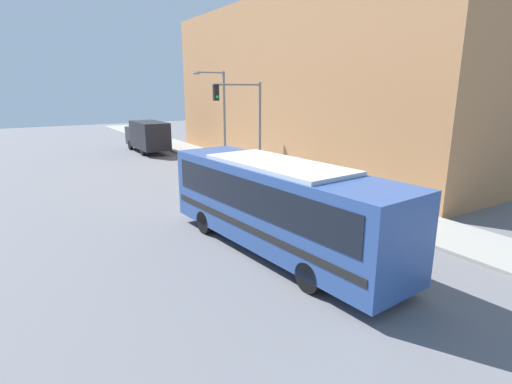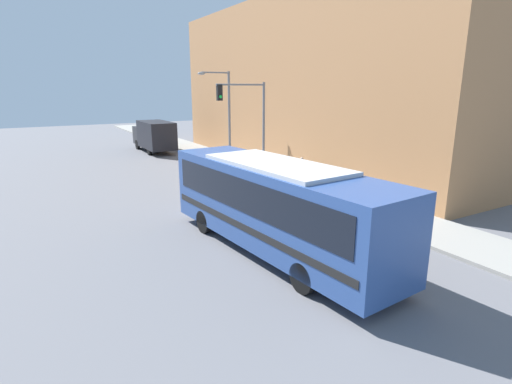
# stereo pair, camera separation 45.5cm
# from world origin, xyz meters

# --- Properties ---
(ground_plane) EXTENTS (120.00, 120.00, 0.00)m
(ground_plane) POSITION_xyz_m (0.00, 0.00, 0.00)
(ground_plane) COLOR slate
(sidewalk) EXTENTS (3.18, 70.00, 0.14)m
(sidewalk) POSITION_xyz_m (6.09, 20.00, 0.07)
(sidewalk) COLOR gray
(sidewalk) RESTS_ON ground_plane
(building_facade) EXTENTS (6.00, 29.48, 11.96)m
(building_facade) POSITION_xyz_m (10.68, 15.74, 5.98)
(building_facade) COLOR #B27A4C
(building_facade) RESTS_ON ground_plane
(city_bus) EXTENTS (3.35, 10.50, 3.28)m
(city_bus) POSITION_xyz_m (-0.55, 2.06, 1.88)
(city_bus) COLOR #2D4C8C
(city_bus) RESTS_ON ground_plane
(delivery_truck) EXTENTS (2.26, 6.86, 2.81)m
(delivery_truck) POSITION_xyz_m (2.60, 27.25, 1.54)
(delivery_truck) COLOR black
(delivery_truck) RESTS_ON ground_plane
(fire_hydrant) EXTENTS (0.21, 0.29, 0.67)m
(fire_hydrant) POSITION_xyz_m (5.10, 5.11, 0.48)
(fire_hydrant) COLOR gold
(fire_hydrant) RESTS_ON sidewalk
(traffic_light_pole) EXTENTS (3.28, 0.35, 5.92)m
(traffic_light_pole) POSITION_xyz_m (4.20, 12.29, 4.17)
(traffic_light_pole) COLOR slate
(traffic_light_pole) RESTS_ON sidewalk
(parking_meter) EXTENTS (0.14, 0.14, 1.31)m
(parking_meter) POSITION_xyz_m (5.10, 9.82, 1.03)
(parking_meter) COLOR slate
(parking_meter) RESTS_ON sidewalk
(street_lamp) EXTENTS (2.46, 0.28, 6.72)m
(street_lamp) POSITION_xyz_m (5.02, 17.25, 4.16)
(street_lamp) COLOR slate
(street_lamp) RESTS_ON sidewalk
(pedestrian_near_corner) EXTENTS (0.34, 0.34, 1.67)m
(pedestrian_near_corner) POSITION_xyz_m (6.12, 9.40, 0.99)
(pedestrian_near_corner) COLOR #47382D
(pedestrian_near_corner) RESTS_ON sidewalk
(pedestrian_mid_block) EXTENTS (0.34, 0.34, 1.60)m
(pedestrian_mid_block) POSITION_xyz_m (5.79, 4.62, 0.95)
(pedestrian_mid_block) COLOR #47382D
(pedestrian_mid_block) RESTS_ON sidewalk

